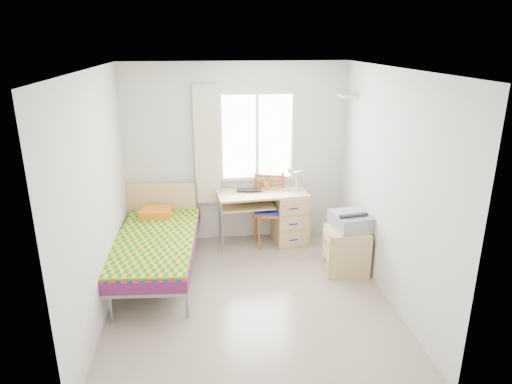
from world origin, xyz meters
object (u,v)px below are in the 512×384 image
cabinet (346,250)px  desk (285,215)px  chair (271,206)px  bed (156,242)px  printer (350,221)px

cabinet → desk: bearing=127.2°
chair → cabinet: 1.33m
chair → desk: bearing=8.5°
bed → cabinet: bed is taller
chair → printer: size_ratio=1.90×
bed → printer: (2.46, -0.18, 0.24)m
cabinet → printer: size_ratio=1.07×
chair → cabinet: (0.83, -1.00, -0.29)m
cabinet → printer: 0.40m
desk → chair: 0.25m
bed → desk: size_ratio=1.65×
bed → cabinet: bearing=-1.3°
bed → chair: size_ratio=2.10×
bed → cabinet: size_ratio=3.74×
desk → bed: bearing=-161.9°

